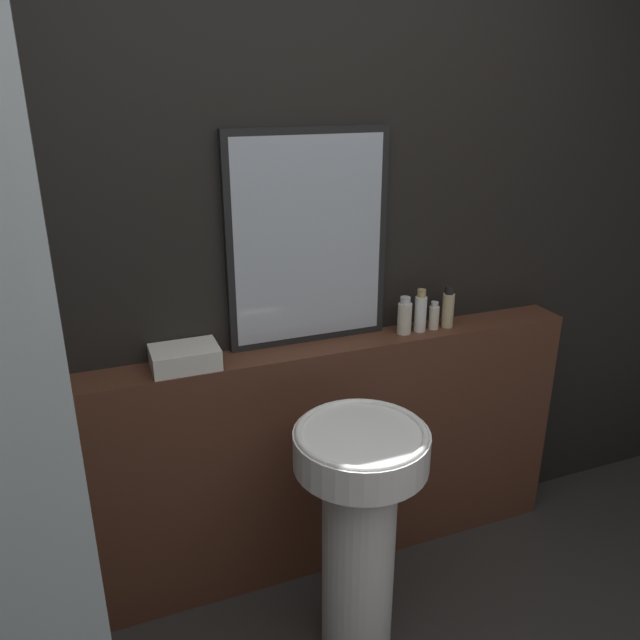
% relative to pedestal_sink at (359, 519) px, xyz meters
% --- Properties ---
extents(wall_back, '(8.00, 0.06, 2.50)m').
position_rel_pedestal_sink_xyz_m(wall_back, '(-0.03, 0.56, 0.72)').
color(wall_back, black).
rests_on(wall_back, ground_plane).
extents(vanity_counter, '(2.22, 0.17, 0.97)m').
position_rel_pedestal_sink_xyz_m(vanity_counter, '(-0.03, 0.44, -0.05)').
color(vanity_counter, '#512D1E').
rests_on(vanity_counter, ground_plane).
extents(pedestal_sink, '(0.43, 0.43, 0.88)m').
position_rel_pedestal_sink_xyz_m(pedestal_sink, '(0.00, 0.00, 0.00)').
color(pedestal_sink, white).
rests_on(pedestal_sink, ground_plane).
extents(mirror, '(0.60, 0.03, 0.77)m').
position_rel_pedestal_sink_xyz_m(mirror, '(0.01, 0.51, 0.83)').
color(mirror, black).
rests_on(mirror, vanity_counter).
extents(towel_stack, '(0.23, 0.16, 0.07)m').
position_rel_pedestal_sink_xyz_m(towel_stack, '(-0.46, 0.44, 0.48)').
color(towel_stack, silver).
rests_on(towel_stack, vanity_counter).
extents(shampoo_bottle, '(0.05, 0.05, 0.15)m').
position_rel_pedestal_sink_xyz_m(shampoo_bottle, '(0.38, 0.44, 0.51)').
color(shampoo_bottle, beige).
rests_on(shampoo_bottle, vanity_counter).
extents(conditioner_bottle, '(0.05, 0.05, 0.17)m').
position_rel_pedestal_sink_xyz_m(conditioner_bottle, '(0.45, 0.44, 0.52)').
color(conditioner_bottle, white).
rests_on(conditioner_bottle, vanity_counter).
extents(lotion_bottle, '(0.04, 0.04, 0.11)m').
position_rel_pedestal_sink_xyz_m(lotion_bottle, '(0.51, 0.44, 0.49)').
color(lotion_bottle, beige).
rests_on(lotion_bottle, vanity_counter).
extents(body_wash_bottle, '(0.05, 0.05, 0.17)m').
position_rel_pedestal_sink_xyz_m(body_wash_bottle, '(0.57, 0.44, 0.52)').
color(body_wash_bottle, '#C6B284').
rests_on(body_wash_bottle, vanity_counter).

